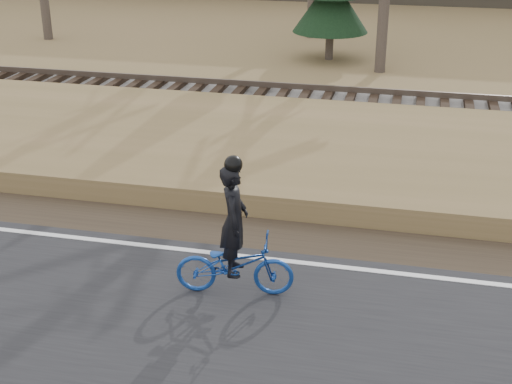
# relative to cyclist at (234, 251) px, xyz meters

# --- Properties ---
(cyclist) EXTENTS (1.81, 0.86, 2.18)m
(cyclist) POSITION_rel_cyclist_xyz_m (0.00, 0.00, 0.00)
(cyclist) COLOR navy
(cyclist) RESTS_ON road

